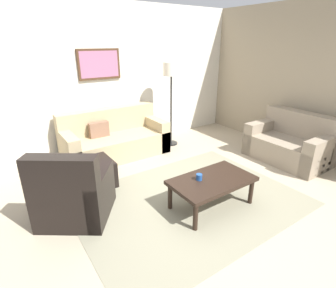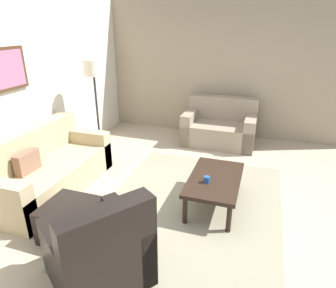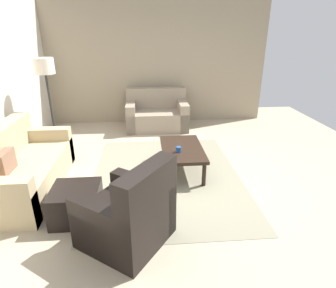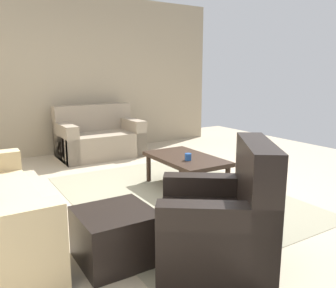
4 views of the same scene
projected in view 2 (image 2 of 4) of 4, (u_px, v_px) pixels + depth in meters
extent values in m
plane|color=tan|center=(191.00, 208.00, 3.86)|extent=(8.00, 8.00, 0.00)
cube|color=silver|center=(12.00, 89.00, 4.08)|extent=(6.00, 0.12, 2.80)
cube|color=gray|center=(230.00, 68.00, 5.96)|extent=(0.12, 5.20, 2.80)
cube|color=gray|center=(191.00, 208.00, 3.86)|extent=(3.01, 2.25, 0.01)
cube|color=tan|center=(51.00, 177.00, 4.20)|extent=(1.94, 0.88, 0.42)
cube|color=tan|center=(30.00, 160.00, 4.21)|extent=(1.94, 0.24, 0.88)
cube|color=tan|center=(0.00, 204.00, 3.40)|extent=(0.20, 0.88, 0.62)
cube|color=tan|center=(85.00, 148.00, 4.93)|extent=(0.20, 0.88, 0.62)
cube|color=brown|center=(27.00, 162.00, 3.86)|extent=(0.36, 0.12, 0.28)
cube|color=gray|center=(219.00, 133.00, 5.86)|extent=(0.89, 1.38, 0.42)
cube|color=gray|center=(222.00, 118.00, 6.06)|extent=(0.24, 1.38, 0.88)
cube|color=gray|center=(190.00, 125.00, 5.99)|extent=(0.89, 0.20, 0.62)
cube|color=gray|center=(250.00, 132.00, 5.65)|extent=(0.89, 0.20, 0.62)
cube|color=black|center=(98.00, 259.00, 2.74)|extent=(1.12, 1.12, 0.44)
cube|color=black|center=(110.00, 257.00, 2.42)|extent=(0.77, 0.63, 0.95)
cube|color=black|center=(128.00, 238.00, 2.88)|extent=(0.59, 0.74, 0.60)
cube|color=black|center=(62.00, 268.00, 2.53)|extent=(0.59, 0.74, 0.60)
cube|color=black|center=(71.00, 220.00, 3.31)|extent=(0.56, 0.56, 0.40)
cylinder|color=black|center=(229.00, 219.00, 3.37)|extent=(0.06, 0.06, 0.36)
cylinder|color=black|center=(238.00, 179.00, 4.23)|extent=(0.06, 0.06, 0.36)
cylinder|color=black|center=(185.00, 210.00, 3.52)|extent=(0.06, 0.06, 0.36)
cylinder|color=black|center=(202.00, 173.00, 4.38)|extent=(0.06, 0.06, 0.36)
cube|color=black|center=(215.00, 179.00, 3.79)|extent=(1.10, 0.64, 0.05)
cylinder|color=#1E478C|center=(207.00, 180.00, 3.65)|extent=(0.08, 0.08, 0.08)
cylinder|color=black|center=(101.00, 156.00, 5.34)|extent=(0.28, 0.28, 0.03)
cylinder|color=#262626|center=(98.00, 118.00, 5.07)|extent=(0.04, 0.04, 1.45)
cylinder|color=beige|center=(93.00, 67.00, 4.74)|extent=(0.32, 0.32, 0.26)
cube|color=#472D1C|center=(1.00, 70.00, 3.78)|extent=(0.81, 0.04, 0.55)
cube|color=#A76183|center=(2.00, 70.00, 3.78)|extent=(0.73, 0.01, 0.47)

